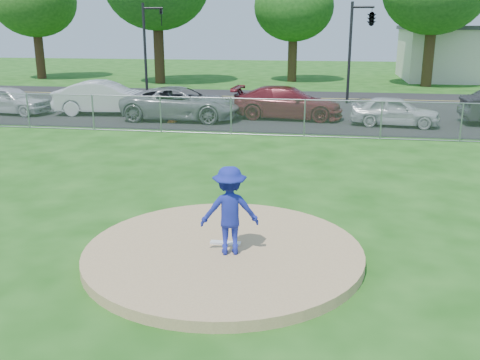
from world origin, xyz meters
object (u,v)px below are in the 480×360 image
object	(u,v)px
parked_car_silver	(9,100)
parked_car_pearl	(395,111)
traffic_signal_center	(369,20)
traffic_cone	(172,114)
pitcher	(230,211)
parked_car_darkred	(287,103)
parked_car_gray	(181,103)
parked_car_white	(106,98)
traffic_signal_left	(149,42)

from	to	relation	value
parked_car_silver	parked_car_pearl	distance (m)	18.89
traffic_signal_center	traffic_cone	world-z (taller)	traffic_signal_center
pitcher	parked_car_darkred	size ratio (longest dim) A/B	0.32
traffic_signal_center	parked_car_silver	distance (m)	19.54
traffic_signal_center	parked_car_gray	size ratio (longest dim) A/B	1.01
pitcher	parked_car_white	size ratio (longest dim) A/B	0.34
traffic_signal_center	parked_car_pearl	world-z (taller)	traffic_signal_center
traffic_signal_left	parked_car_darkred	world-z (taller)	traffic_signal_left
pitcher	parked_car_white	bearing A→B (deg)	-73.66
parked_car_gray	pitcher	bearing A→B (deg)	-161.38
pitcher	parked_car_silver	size ratio (longest dim) A/B	0.41
parked_car_silver	parked_car_white	world-z (taller)	parked_car_white
traffic_signal_center	parked_car_pearl	bearing A→B (deg)	-82.53
traffic_cone	parked_car_white	bearing A→B (deg)	156.06
parked_car_silver	parked_car_pearl	bearing A→B (deg)	-86.21
parked_car_white	parked_car_pearl	world-z (taller)	parked_car_white
parked_car_silver	parked_car_darkred	size ratio (longest dim) A/B	0.78
parked_car_silver	parked_car_pearl	size ratio (longest dim) A/B	1.07
traffic_signal_center	pitcher	bearing A→B (deg)	-99.73
traffic_signal_left	traffic_signal_center	bearing A→B (deg)	-0.00
parked_car_silver	parked_car_pearl	world-z (taller)	parked_car_silver
traffic_signal_left	pitcher	distance (m)	24.03
traffic_signal_center	parked_car_white	bearing A→B (deg)	-155.83
parked_car_gray	parked_car_darkred	xyz separation A→B (m)	(4.97, 1.13, -0.01)
traffic_signal_center	parked_car_gray	world-z (taller)	traffic_signal_center
traffic_cone	parked_car_silver	size ratio (longest dim) A/B	0.18
pitcher	parked_car_darkred	world-z (taller)	pitcher
traffic_cone	parked_car_pearl	bearing A→B (deg)	4.24
traffic_signal_center	parked_car_silver	bearing A→B (deg)	-159.86
pitcher	parked_car_pearl	xyz separation A→B (m)	(4.71, 15.31, -0.38)
traffic_signal_center	parked_car_darkred	distance (m)	7.97
traffic_signal_center	parked_car_pearl	size ratio (longest dim) A/B	1.45
traffic_signal_left	parked_car_gray	xyz separation A→B (m)	(3.79, -6.87, -2.58)
traffic_signal_left	pitcher	xyz separation A→B (m)	(8.93, -22.19, -2.32)
traffic_signal_left	parked_car_white	size ratio (longest dim) A/B	1.12
traffic_signal_left	parked_car_gray	distance (m)	8.26
parked_car_white	parked_car_pearl	distance (m)	14.06
parked_car_gray	parked_car_pearl	xyz separation A→B (m)	(9.85, -0.01, -0.11)
parked_car_pearl	pitcher	bearing A→B (deg)	168.90
traffic_cone	parked_car_pearl	size ratio (longest dim) A/B	0.19
traffic_signal_left	parked_car_silver	bearing A→B (deg)	-128.52
traffic_signal_center	traffic_cone	size ratio (longest dim) A/B	7.70
parked_car_silver	parked_car_gray	xyz separation A→B (m)	(9.04, -0.28, 0.07)
traffic_cone	parked_car_darkred	distance (m)	5.56
parked_car_silver	parked_car_darkred	xyz separation A→B (m)	(14.00, 0.85, 0.06)
traffic_signal_center	traffic_cone	bearing A→B (deg)	-140.28
traffic_cone	parked_car_darkred	size ratio (longest dim) A/B	0.14
parked_car_silver	parked_car_pearl	xyz separation A→B (m)	(18.88, -0.29, -0.04)
parked_car_silver	traffic_cone	bearing A→B (deg)	-92.08
traffic_signal_left	traffic_cone	xyz separation A→B (m)	(3.54, -7.63, -2.99)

